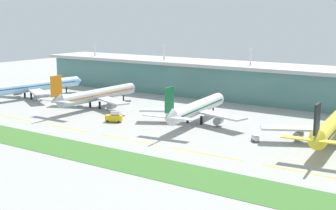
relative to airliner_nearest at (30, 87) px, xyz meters
name	(u,v)px	position (x,y,z in m)	size (l,w,h in m)	color
ground_plane	(136,139)	(105.33, -37.41, -6.46)	(600.00, 600.00, 0.00)	#9E9E99
terminal_building	(254,82)	(105.33, 65.51, 3.50)	(288.00, 34.00, 28.50)	slate
airliner_nearest	(30,87)	(0.00, 0.00, 0.00)	(48.45, 72.02, 18.90)	#9ED1EA
airliner_near_middle	(97,95)	(50.02, 0.46, -0.01)	(48.79, 62.68, 18.90)	#ADB2BC
airliner_center	(196,108)	(109.21, -1.37, -0.01)	(48.35, 59.91, 18.90)	silver
airliner_far_middle	(331,127)	(166.64, -3.83, -0.01)	(48.53, 59.67, 18.90)	yellow
taxiway_stripe_west	(11,117)	(34.33, -39.34, -6.44)	(28.00, 0.70, 0.04)	yellow
taxiway_stripe_mid_west	(63,127)	(68.33, -39.34, -6.44)	(28.00, 0.70, 0.04)	yellow
taxiway_stripe_centre	(127,139)	(102.33, -39.34, -6.44)	(28.00, 0.70, 0.04)	yellow
taxiway_stripe_mid_east	(206,154)	(136.33, -39.34, -6.44)	(28.00, 0.70, 0.04)	yellow
taxiway_stripe_east	(306,173)	(170.33, -39.34, -6.44)	(28.00, 0.70, 0.04)	yellow
grass_verge	(92,154)	(105.33, -60.82, -6.41)	(300.00, 18.00, 0.10)	#3D702D
fuel_truck	(114,117)	(79.08, -19.70, -4.20)	(7.64, 5.26, 4.95)	gold
baggage_cart	(255,138)	(142.98, -14.90, -5.19)	(3.78, 3.86, 2.48)	silver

